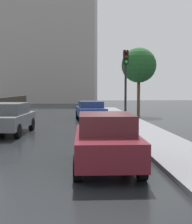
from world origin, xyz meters
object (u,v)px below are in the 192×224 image
car_maroon_mid_road (106,140)px  car_grey_far_ahead (9,118)px  car_blue_near_kerb (90,110)px  street_tree_near (139,65)px  traffic_light (126,74)px

car_maroon_mid_road → car_grey_far_ahead: (-4.19, 6.90, 0.02)m
car_blue_near_kerb → street_tree_near: street_tree_near is taller
car_blue_near_kerb → traffic_light: 6.41m
traffic_light → street_tree_near: (2.65, 9.65, 1.24)m
car_grey_far_ahead → street_tree_near: bearing=-125.2°
traffic_light → car_blue_near_kerb: bearing=105.9°
car_blue_near_kerb → traffic_light: bearing=-78.7°
car_blue_near_kerb → car_maroon_mid_road: bearing=-95.2°
car_maroon_mid_road → traffic_light: (1.79, 7.80, 2.24)m
car_blue_near_kerb → street_tree_near: (4.29, 3.90, 3.54)m
car_blue_near_kerb → traffic_light: traffic_light is taller
car_maroon_mid_road → car_grey_far_ahead: 8.07m
car_grey_far_ahead → traffic_light: size_ratio=1.08×
car_blue_near_kerb → car_maroon_mid_road: car_maroon_mid_road is taller
car_blue_near_kerb → car_grey_far_ahead: car_grey_far_ahead is taller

